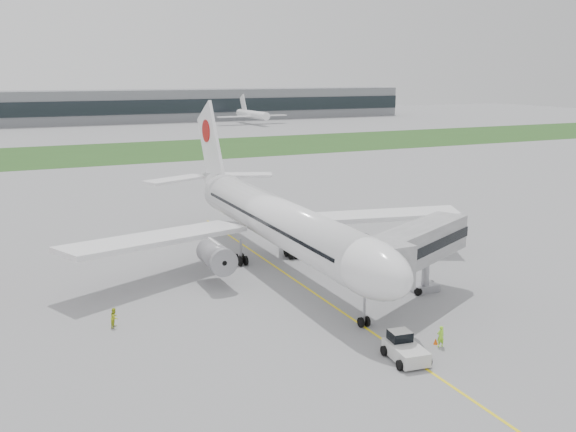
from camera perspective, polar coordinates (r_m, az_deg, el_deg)
name	(u,v)px	position (r m, az deg, el deg)	size (l,w,h in m)	color
ground	(292,278)	(69.58, 0.32, -5.51)	(600.00, 600.00, 0.00)	#969799
apron_markings	(312,292)	(65.32, 2.17, -6.75)	(70.00, 70.00, 0.04)	yellow
grass_strip	(108,153)	(183.39, -15.74, 5.41)	(600.00, 50.00, 0.02)	#28511E
terminal_building	(64,108)	(291.54, -19.31, 9.09)	(320.00, 22.30, 14.00)	slate
airliner	(273,218)	(72.36, -1.30, -0.15)	(48.13, 53.95, 17.88)	white
pushback_tug	(404,348)	(51.28, 10.29, -11.46)	(3.07, 4.19, 2.02)	silver
jet_bridge	(413,248)	(61.10, 11.07, -2.79)	(15.62, 11.33, 7.67)	#B1B1B4
safety_cone_left	(389,345)	(53.17, 8.95, -11.24)	(0.44, 0.44, 0.61)	#FF5A0D
safety_cone_right	(436,341)	(54.63, 12.99, -10.80)	(0.38, 0.38, 0.52)	#FF5A0D
ground_crew_near	(441,336)	(54.02, 13.41, -10.37)	(0.65, 0.43, 1.78)	#9EF729
ground_crew_far	(114,317)	(58.40, -15.17, -8.70)	(0.85, 0.66, 1.75)	#B2C320
distant_aircraft_right	(253,124)	(275.85, -3.17, 8.15)	(31.02, 27.37, 11.86)	white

